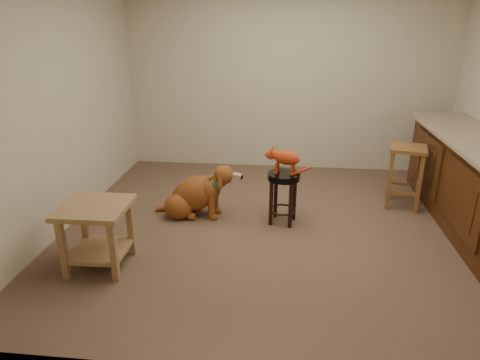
# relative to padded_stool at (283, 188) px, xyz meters

# --- Properties ---
(floor) EXTENTS (4.50, 4.00, 0.01)m
(floor) POSITION_rel_padded_stool_xyz_m (0.00, -0.14, -0.40)
(floor) COLOR brown
(floor) RESTS_ON ground
(room_shell) EXTENTS (4.54, 4.04, 2.62)m
(room_shell) POSITION_rel_padded_stool_xyz_m (0.00, -0.14, 1.28)
(room_shell) COLOR beige
(room_shell) RESTS_ON ground
(cabinet_run) EXTENTS (0.70, 2.56, 0.94)m
(cabinet_run) POSITION_rel_padded_stool_xyz_m (1.95, 0.16, 0.04)
(cabinet_run) COLOR #4B260D
(cabinet_run) RESTS_ON ground
(padded_stool) EXTENTS (0.34, 0.34, 0.56)m
(padded_stool) POSITION_rel_padded_stool_xyz_m (0.00, 0.00, 0.00)
(padded_stool) COLOR black
(padded_stool) RESTS_ON ground
(wood_stool) EXTENTS (0.47, 0.47, 0.72)m
(wood_stool) POSITION_rel_padded_stool_xyz_m (1.38, 0.58, -0.02)
(wood_stool) COLOR brown
(wood_stool) RESTS_ON ground
(side_table) EXTENTS (0.58, 0.58, 0.59)m
(side_table) POSITION_rel_padded_stool_xyz_m (-1.59, -1.05, -0.01)
(side_table) COLOR olive
(side_table) RESTS_ON ground
(golden_retriever) EXTENTS (1.01, 0.52, 0.64)m
(golden_retriever) POSITION_rel_padded_stool_xyz_m (-0.96, 0.08, -0.16)
(golden_retriever) COLOR brown
(golden_retriever) RESTS_ON ground
(tabby_kitten) EXTENTS (0.49, 0.20, 0.30)m
(tabby_kitten) POSITION_rel_padded_stool_xyz_m (-0.01, 0.00, 0.33)
(tabby_kitten) COLOR #A53010
(tabby_kitten) RESTS_ON padded_stool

